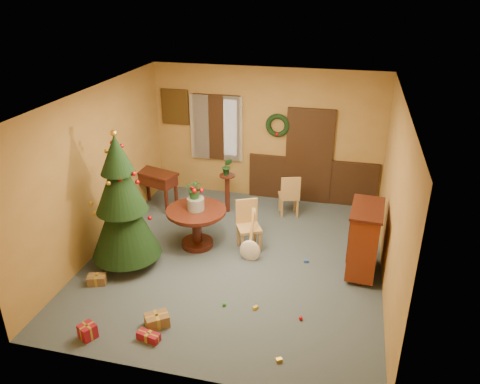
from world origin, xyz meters
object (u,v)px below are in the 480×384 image
(dining_table, at_px, (197,221))
(writing_desk, at_px, (156,181))
(christmas_tree, at_px, (122,204))
(chair_near, at_px, (248,223))
(sideboard, at_px, (364,239))

(dining_table, bearing_deg, writing_desk, 135.49)
(christmas_tree, bearing_deg, chair_near, 28.81)
(dining_table, distance_m, writing_desk, 1.89)
(christmas_tree, distance_m, sideboard, 4.02)
(chair_near, xyz_separation_m, sideboard, (2.03, -0.36, 0.16))
(dining_table, distance_m, christmas_tree, 1.44)
(christmas_tree, bearing_deg, sideboard, 9.85)
(christmas_tree, bearing_deg, dining_table, 41.44)
(dining_table, relative_size, chair_near, 1.17)
(christmas_tree, height_order, sideboard, christmas_tree)
(writing_desk, bearing_deg, chair_near, -26.75)
(chair_near, relative_size, writing_desk, 0.91)
(christmas_tree, relative_size, writing_desk, 2.39)
(dining_table, bearing_deg, sideboard, -3.47)
(chair_near, height_order, christmas_tree, christmas_tree)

